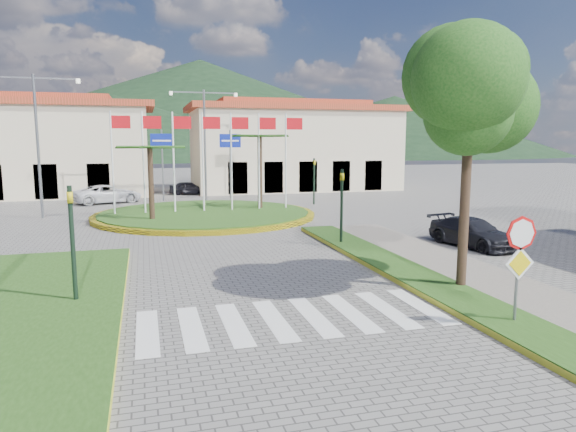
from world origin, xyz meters
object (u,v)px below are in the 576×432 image
object	(u,v)px
car_dark_a	(189,188)
stop_sign	(520,253)
white_van	(108,194)
roundabout_island	(205,214)
car_dark_b	(231,186)
deciduous_tree	(469,111)
car_side_right	(473,232)

from	to	relation	value
car_dark_a	stop_sign	bearing A→B (deg)	-165.82
white_van	car_dark_a	distance (m)	7.56
roundabout_island	car_dark_b	size ratio (longest dim) A/B	3.40
deciduous_tree	white_van	size ratio (longest dim) A/B	1.46
roundabout_island	white_van	size ratio (longest dim) A/B	2.72
car_dark_b	car_dark_a	bearing A→B (deg)	100.45
roundabout_island	white_van	distance (m)	10.47
car_dark_a	car_side_right	distance (m)	26.52
roundabout_island	white_van	xyz separation A→B (m)	(-5.86, 8.66, 0.47)
white_van	car_dark_b	bearing A→B (deg)	-87.31
car_dark_b	roundabout_island	bearing A→B (deg)	-179.91
white_van	car_dark_b	xyz separation A→B (m)	(9.47, 4.20, -0.03)
stop_sign	car_side_right	size ratio (longest dim) A/B	0.65
roundabout_island	white_van	bearing A→B (deg)	124.09
car_dark_b	deciduous_tree	bearing A→B (deg)	-160.62
car_dark_a	car_dark_b	distance (m)	3.43
stop_sign	car_dark_a	distance (m)	33.57
white_van	car_dark_b	size ratio (longest dim) A/B	1.25
white_van	car_dark_b	distance (m)	10.36
white_van	deciduous_tree	bearing A→B (deg)	-177.36
roundabout_island	deciduous_tree	distance (m)	18.55
white_van	stop_sign	bearing A→B (deg)	179.31
deciduous_tree	white_van	bearing A→B (deg)	113.87
car_side_right	car_dark_b	bearing A→B (deg)	93.50
white_van	car_side_right	xyz separation A→B (m)	(15.57, -20.24, -0.06)
roundabout_island	stop_sign	distance (m)	20.69
deciduous_tree	car_dark_a	bearing A→B (deg)	99.96
roundabout_island	car_dark_b	world-z (taller)	roundabout_island
stop_sign	white_van	size ratio (longest dim) A/B	0.57
stop_sign	car_dark_b	xyz separation A→B (m)	(-1.28, 32.90, -1.18)
car_dark_b	car_side_right	distance (m)	25.19
roundabout_island	stop_sign	bearing A→B (deg)	-76.27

